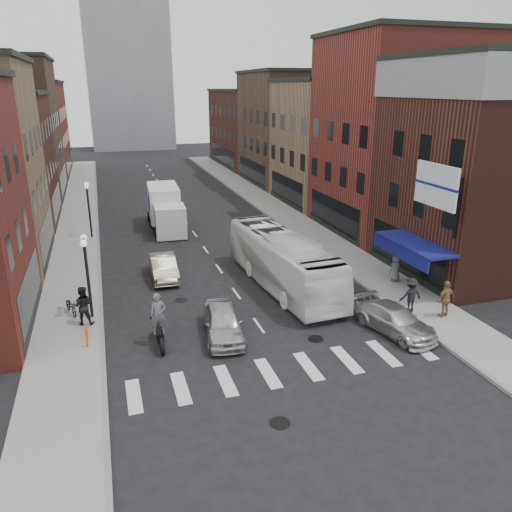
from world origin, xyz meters
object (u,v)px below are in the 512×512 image
Objects in this scene: box_truck at (165,209)px; ped_right_a at (411,295)px; motorcycle_rider at (159,322)px; ped_left_solo at (83,306)px; streetlamp_far at (88,200)px; bike_rack at (87,335)px; streetlamp_near at (86,262)px; sedan_left_near at (223,322)px; transit_bus at (282,261)px; curb_car at (395,320)px; ped_right_c at (395,268)px; parked_bicycle at (71,306)px; ped_right_b at (446,299)px; billboard_sign at (437,187)px; sedan_left_far at (163,267)px.

box_truck reaches higher than ped_right_a.
motorcycle_rider reaches higher than ped_left_solo.
bike_rack is at bearing -90.69° from streetlamp_far.
ped_left_solo reaches higher than ped_right_a.
streetlamp_near is 6.96m from sedan_left_near.
transit_bus reaches higher than curb_car.
streetlamp_near is at bearing -13.90° from ped_right_a.
transit_bus is 10.65m from ped_left_solo.
sedan_left_near is 7.72m from curb_car.
motorcycle_rider is at bearing -51.95° from streetlamp_near.
ped_right_c is (6.22, -1.50, -0.57)m from transit_bus.
parked_bicycle is 17.31m from ped_right_c.
streetlamp_far is at bearing -63.72° from ped_right_c.
streetlamp_far is 2.27× the size of ped_right_b.
parked_bicycle is at bearing 143.56° from curb_car.
ped_right_b is at bearing -17.33° from streetlamp_near.
billboard_sign is 16.68m from streetlamp_near.
ped_right_c is at bearing -0.79° from streetlamp_near.
ped_right_b reaches higher than ped_right_a.
streetlamp_near is at bearing -103.53° from ped_left_solo.
bike_rack is 0.52× the size of parked_bicycle.
transit_bus is at bearing -58.27° from ped_right_b.
parked_bicycle is 0.98× the size of ped_right_c.
bike_rack is 0.20× the size of sedan_left_near.
parked_bicycle is 0.83× the size of ped_left_solo.
parked_bicycle is (-0.94, 0.68, -2.36)m from streetlamp_near.
motorcycle_rider is 5.65m from parked_bicycle.
sedan_left_near is 2.22× the size of ped_left_solo.
bike_rack is at bearing 177.17° from billboard_sign.
curb_car is (-2.95, -1.97, -5.52)m from billboard_sign.
sedan_left_near is (2.79, -0.00, -0.44)m from motorcycle_rider.
transit_bus is 7.02× the size of parked_bicycle.
ped_right_c is (13.58, 3.32, -0.21)m from motorcycle_rider.
transit_bus is (-5.86, 4.78, -4.64)m from billboard_sign.
streetlamp_near is 4.84m from motorcycle_rider.
transit_bus is at bearing 53.86° from sedan_left_near.
transit_bus is 7.40m from curb_car.
curb_car reaches higher than parked_bicycle.
ped_right_b is at bearing -8.08° from bike_rack.
parked_bicycle is 0.84× the size of ped_right_b.
streetlamp_far reaches higher than ped_left_solo.
streetlamp_near reaches higher than ped_right_c.
streetlamp_far is at bearing -61.38° from ped_right_b.
ped_right_c is at bearing -19.90° from sedan_left_far.
billboard_sign is 4.62× the size of bike_rack.
sedan_left_far is 2.21× the size of ped_right_b.
streetlamp_far is at bearing 113.71° from sedan_left_far.
ped_right_a is at bearing -61.20° from box_truck.
ped_right_b reaches higher than sedan_left_near.
streetlamp_far is 24.94m from ped_right_b.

